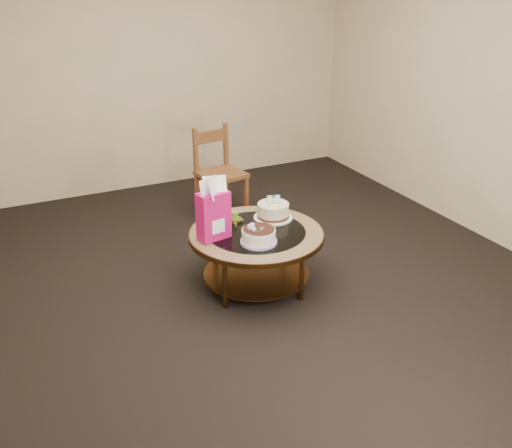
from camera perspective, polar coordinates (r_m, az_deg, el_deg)
name	(u,v)px	position (r m, az deg, el deg)	size (l,w,h in m)	color
ground	(256,284)	(4.48, 0.03, -6.02)	(5.00, 5.00, 0.00)	black
room_walls	(256,85)	(3.92, 0.04, 13.76)	(4.52, 5.02, 2.61)	beige
coffee_table	(256,241)	(4.29, 0.03, -1.68)	(1.02, 1.02, 0.46)	#533517
decorated_cake	(258,236)	(4.06, 0.24, -1.25)	(0.26, 0.26, 0.15)	#C4A1E3
cream_cake	(273,211)	(4.45, 1.73, 1.29)	(0.31, 0.31, 0.19)	white
gift_bag	(213,209)	(4.08, -4.29, 1.49)	(0.25, 0.20, 0.46)	#C41270
pillar_candle	(235,218)	(4.42, -2.16, 0.64)	(0.13, 0.13, 0.09)	tan
dining_chair	(219,172)	(5.55, -3.72, 5.20)	(0.47, 0.47, 0.87)	brown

